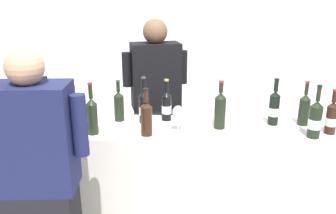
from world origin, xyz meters
The scene contains 17 objects.
wall_back centered at (0.00, 2.60, 1.40)m, with size 8.00×0.10×2.80m, color white.
counter centered at (0.00, 0.00, 0.51)m, with size 2.48×0.50×1.01m, color beige.
wine_bottle_0 centered at (-0.24, -0.15, 1.14)m, with size 0.08×0.08×0.32m.
wine_bottle_1 centered at (-0.72, -0.12, 1.13)m, with size 0.08×0.08×0.33m.
wine_bottle_2 centered at (-0.60, -0.14, 1.15)m, with size 0.07×0.07×0.36m.
wine_bottle_3 centered at (1.00, -0.07, 1.13)m, with size 0.07×0.07×0.31m.
wine_bottle_4 centered at (-0.28, 0.09, 1.14)m, with size 0.08×0.08×0.34m.
wine_bottle_5 centered at (0.66, 0.09, 1.14)m, with size 0.07×0.07×0.34m.
wine_bottle_6 centered at (0.87, 0.09, 1.13)m, with size 0.08×0.08×0.32m.
wine_bottle_7 centered at (-0.47, 0.12, 1.13)m, with size 0.07×0.07×0.31m.
wine_bottle_8 centered at (0.86, -0.14, 1.14)m, with size 0.08×0.08×0.36m.
wine_bottle_9 centered at (-0.12, 0.15, 1.13)m, with size 0.07×0.07×0.31m.
wine_bottle_10 centered at (0.26, 0.00, 1.15)m, with size 0.08×0.08×0.34m.
wine_bottle_11 centered at (-0.98, 0.06, 1.14)m, with size 0.08×0.08×0.35m.
wine_glass centered at (-0.03, -0.08, 1.14)m, with size 0.08×0.08×0.18m.
person_server centered at (-0.24, 0.65, 0.84)m, with size 0.56×0.34×1.72m.
person_guest centered at (-0.78, -0.65, 0.82)m, with size 0.57×0.27×1.67m.
Camera 1 is at (0.00, -2.29, 1.91)m, focal length 36.97 mm.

